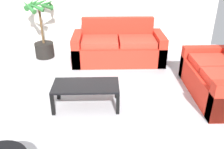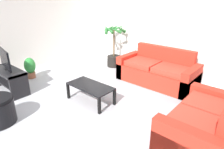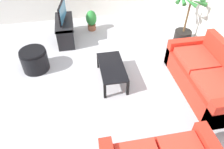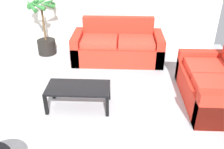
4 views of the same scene
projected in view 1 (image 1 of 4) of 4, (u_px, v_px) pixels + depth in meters
The scene contains 5 objects.
ground_plane at pixel (82, 124), 3.43m from camera, with size 6.60×6.60×0.00m, color #B2B2B7.
couch_main at pixel (118, 48), 5.36m from camera, with size 1.97×0.90×0.90m.
couch_loveseat at pixel (222, 79), 4.02m from camera, with size 0.90×1.58×0.90m.
coffee_table at pixel (86, 87), 3.71m from camera, with size 1.01×0.50×0.38m.
potted_palm at pixel (43, 34), 5.45m from camera, with size 0.74×0.74×1.34m.
Camera 1 is at (0.35, -2.77, 2.16)m, focal length 38.78 mm.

